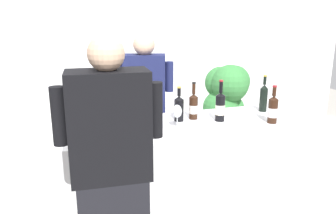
% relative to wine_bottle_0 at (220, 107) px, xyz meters
% --- Properties ---
extents(wall_back, '(8.00, 0.10, 2.80)m').
position_rel_wine_bottle_0_xyz_m(wall_back, '(-0.43, 2.63, 0.30)').
color(wall_back, white).
rests_on(wall_back, ground_plane).
extents(counter, '(2.31, 0.69, 0.98)m').
position_rel_wine_bottle_0_xyz_m(counter, '(-0.43, 0.03, -0.61)').
color(counter, white).
rests_on(counter, ground_plane).
extents(wine_bottle_0, '(0.08, 0.08, 0.35)m').
position_rel_wine_bottle_0_xyz_m(wine_bottle_0, '(0.00, 0.00, 0.00)').
color(wine_bottle_0, black).
rests_on(wine_bottle_0, counter).
extents(wine_bottle_1, '(0.07, 0.07, 0.33)m').
position_rel_wine_bottle_0_xyz_m(wine_bottle_1, '(-1.10, -0.12, -0.00)').
color(wine_bottle_1, black).
rests_on(wine_bottle_1, counter).
extents(wine_bottle_2, '(0.08, 0.08, 0.32)m').
position_rel_wine_bottle_0_xyz_m(wine_bottle_2, '(0.39, -0.18, -0.01)').
color(wine_bottle_2, black).
rests_on(wine_bottle_2, counter).
extents(wine_bottle_3, '(0.08, 0.08, 0.32)m').
position_rel_wine_bottle_0_xyz_m(wine_bottle_3, '(-0.55, 0.08, -0.01)').
color(wine_bottle_3, black).
rests_on(wine_bottle_3, counter).
extents(wine_bottle_4, '(0.08, 0.08, 0.30)m').
position_rel_wine_bottle_0_xyz_m(wine_bottle_4, '(-0.33, 0.10, -0.01)').
color(wine_bottle_4, black).
rests_on(wine_bottle_4, counter).
extents(wine_bottle_5, '(0.08, 0.08, 0.33)m').
position_rel_wine_bottle_0_xyz_m(wine_bottle_5, '(-0.20, 0.12, -0.01)').
color(wine_bottle_5, black).
rests_on(wine_bottle_5, counter).
extents(wine_bottle_6, '(0.07, 0.07, 0.34)m').
position_rel_wine_bottle_0_xyz_m(wine_bottle_6, '(0.52, 0.16, 0.01)').
color(wine_bottle_6, black).
rests_on(wine_bottle_6, counter).
extents(wine_glass, '(0.08, 0.08, 0.19)m').
position_rel_wine_bottle_0_xyz_m(wine_glass, '(-0.41, -0.08, 0.01)').
color(wine_glass, silver).
rests_on(wine_glass, counter).
extents(ice_bucket, '(0.21, 0.21, 0.24)m').
position_rel_wine_bottle_0_xyz_m(ice_bucket, '(-0.89, -0.15, -0.00)').
color(ice_bucket, silver).
rests_on(ice_bucket, counter).
extents(person_server, '(0.55, 0.34, 1.69)m').
position_rel_wine_bottle_0_xyz_m(person_server, '(-0.50, 0.68, -0.27)').
color(person_server, black).
rests_on(person_server, ground_plane).
extents(person_guest, '(0.60, 0.26, 1.74)m').
position_rel_wine_bottle_0_xyz_m(person_guest, '(-1.01, -0.70, -0.25)').
color(person_guest, black).
rests_on(person_guest, ground_plane).
extents(potted_shrub, '(0.58, 0.60, 1.29)m').
position_rel_wine_bottle_0_xyz_m(potted_shrub, '(0.66, 1.17, -0.21)').
color(potted_shrub, brown).
rests_on(potted_shrub, ground_plane).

